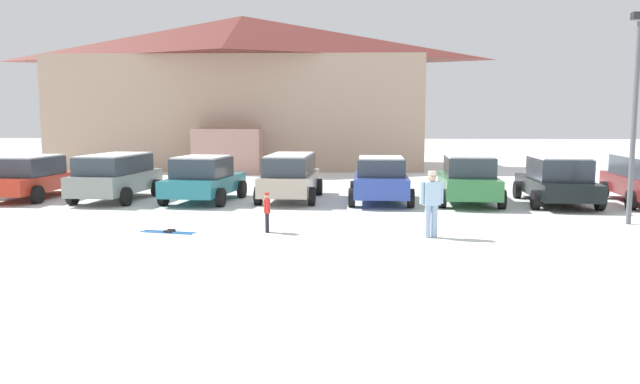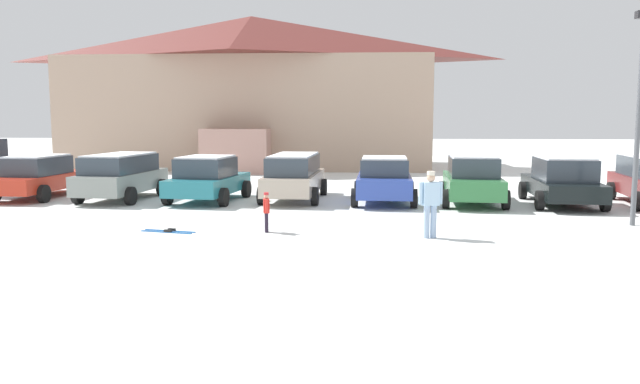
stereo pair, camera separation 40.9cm
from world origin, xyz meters
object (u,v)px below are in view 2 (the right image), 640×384
Objects in this scene: skier_child_in_red_jacket at (266,210)px; lamp_post at (639,107)px; ski_lodge at (252,91)px; parked_blue_hatchback at (384,180)px; parked_red_sedan at (40,176)px; parked_beige_suv at (294,175)px; skier_adult_in_blue_parka at (430,200)px; parked_teal_hatchback at (208,179)px; parked_green_coupe at (472,179)px; pair_of_skis at (169,231)px; parked_grey_wagon at (121,175)px; parked_black_sedan at (562,181)px.

skier_child_in_red_jacket is 10.49m from lamp_post.
lamp_post is at bearing 10.29° from skier_child_in_red_jacket.
ski_lodge is 5.42× the size of parked_blue_hatchback.
parked_beige_suv is at bearing 0.29° from parked_red_sedan.
parked_red_sedan is (-5.06, -16.15, -3.83)m from ski_lodge.
parked_teal_hatchback is at bearing 138.81° from skier_adult_in_blue_parka.
parked_blue_hatchback is (6.28, 0.08, 0.00)m from parked_teal_hatchback.
parked_teal_hatchback is 9.33m from parked_green_coupe.
parked_green_coupe reaches higher than pair_of_skis.
pair_of_skis is (3.76, -6.23, -0.89)m from parked_grey_wagon.
parked_black_sedan is 0.82× the size of lamp_post.
parked_beige_suv is 3.19× the size of pair_of_skis.
skier_child_in_red_jacket is at bearing -136.47° from parked_green_coupe.
lamp_post is (3.73, -4.12, 2.41)m from parked_green_coupe.
parked_green_coupe is at bearing 72.11° from skier_adult_in_blue_parka.
ski_lodge is 4.94× the size of parked_grey_wagon.
ski_lodge is 5.20× the size of parked_teal_hatchback.
ski_lodge is 14.71× the size of pair_of_skis.
ski_lodge is 25.42m from lamp_post.
ski_lodge is 4.96× the size of parked_green_coupe.
parked_red_sedan is at bearing 177.69° from parked_blue_hatchback.
parked_blue_hatchback is at bearing 179.05° from parked_black_sedan.
ski_lodge reaches higher than parked_beige_suv.
parked_teal_hatchback is 0.89× the size of parked_beige_suv.
parked_teal_hatchback is at bearing -3.15° from parked_grey_wagon.
skier_child_in_red_jacket is at bearing 3.73° from pair_of_skis.
parked_red_sedan is 1.13× the size of parked_teal_hatchback.
skier_adult_in_blue_parka is 6.65m from lamp_post.
parked_teal_hatchback is 2.54× the size of skier_adult_in_blue_parka.
parked_grey_wagon is 9.54m from parked_blue_hatchback.
parked_black_sedan is (18.89, -0.62, 0.03)m from parked_red_sedan.
parked_black_sedan is (13.83, -16.76, -3.80)m from ski_lodge.
parked_grey_wagon reaches higher than skier_child_in_red_jacket.
parked_beige_suv reaches higher than parked_red_sedan.
parked_grey_wagon is 12.38m from skier_adult_in_blue_parka.
parked_teal_hatchback is 12.35m from parked_black_sedan.
parked_beige_suv is at bearing 11.93° from parked_teal_hatchback.
lamp_post reaches higher than parked_black_sedan.
parked_red_sedan is at bearing 174.83° from parked_teal_hatchback.
skier_child_in_red_jacket is at bearing -118.27° from parked_blue_hatchback.
pair_of_skis is (-8.82, -6.10, -0.83)m from parked_green_coupe.
parked_blue_hatchback is 6.07m from parked_black_sedan.
parked_beige_suv is 11.32m from lamp_post.
parked_green_coupe is 2.96× the size of pair_of_skis.
skier_child_in_red_jacket is 0.70× the size of pair_of_skis.
parked_grey_wagon is at bearing -96.10° from ski_lodge.
parked_black_sedan is at bearing -1.48° from parked_green_coupe.
ski_lodge reaches higher than skier_adult_in_blue_parka.
parked_grey_wagon reaches higher than pair_of_skis.
ski_lodge is at bearing 122.94° from parked_green_coupe.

